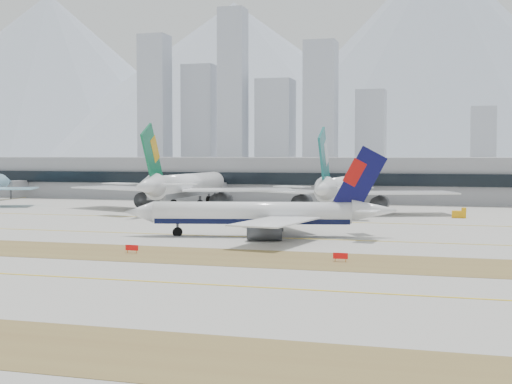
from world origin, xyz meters
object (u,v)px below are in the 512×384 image
(terminal, at_px, (324,178))
(taxiing_airliner, at_px, (262,214))
(widebody_eva, at_px, (185,187))
(widebody_cathay, at_px, (341,190))

(terminal, bearing_deg, taxiing_airliner, -85.37)
(widebody_eva, distance_m, terminal, 64.22)
(taxiing_airliner, height_order, terminal, taxiing_airliner)
(taxiing_airliner, relative_size, widebody_cathay, 0.81)
(widebody_eva, bearing_deg, taxiing_airliner, -147.22)
(widebody_eva, relative_size, widebody_cathay, 1.06)
(taxiing_airliner, xyz_separation_m, terminal, (-9.56, 118.02, 3.19))
(taxiing_airliner, height_order, widebody_eva, widebody_eva)
(terminal, bearing_deg, widebody_cathay, -74.55)
(widebody_cathay, bearing_deg, widebody_eva, 95.55)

